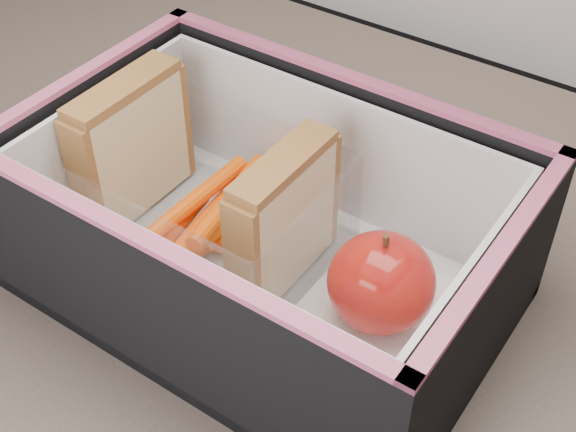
% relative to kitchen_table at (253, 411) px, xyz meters
% --- Properties ---
extents(kitchen_table, '(1.20, 0.80, 0.75)m').
position_rel_kitchen_table_xyz_m(kitchen_table, '(0.00, 0.00, 0.00)').
color(kitchen_table, brown).
rests_on(kitchen_table, ground).
extents(lunch_bag, '(0.30, 0.28, 0.30)m').
position_rel_kitchen_table_xyz_m(lunch_bag, '(-0.01, 0.04, 0.16)').
color(lunch_bag, black).
rests_on(lunch_bag, kitchen_table).
extents(plastic_tub, '(0.17, 0.12, 0.07)m').
position_rel_kitchen_table_xyz_m(plastic_tub, '(-0.07, 0.04, 0.14)').
color(plastic_tub, white).
rests_on(plastic_tub, lunch_bag).
extents(sandwich_left, '(0.03, 0.09, 0.10)m').
position_rel_kitchen_table_xyz_m(sandwich_left, '(-0.13, 0.04, 0.16)').
color(sandwich_left, beige).
rests_on(sandwich_left, plastic_tub).
extents(sandwich_right, '(0.02, 0.09, 0.10)m').
position_rel_kitchen_table_xyz_m(sandwich_right, '(-0.00, 0.04, 0.15)').
color(sandwich_right, beige).
rests_on(sandwich_right, plastic_tub).
extents(carrot_sticks, '(0.05, 0.16, 0.03)m').
position_rel_kitchen_table_xyz_m(carrot_sticks, '(-0.06, 0.04, 0.12)').
color(carrot_sticks, '#F04000').
rests_on(carrot_sticks, plastic_tub).
extents(paper_napkin, '(0.10, 0.10, 0.01)m').
position_rel_kitchen_table_xyz_m(paper_napkin, '(0.07, 0.05, 0.11)').
color(paper_napkin, white).
rests_on(paper_napkin, lunch_bag).
extents(red_apple, '(0.08, 0.08, 0.07)m').
position_rel_kitchen_table_xyz_m(red_apple, '(0.07, 0.04, 0.14)').
color(red_apple, maroon).
rests_on(red_apple, paper_napkin).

